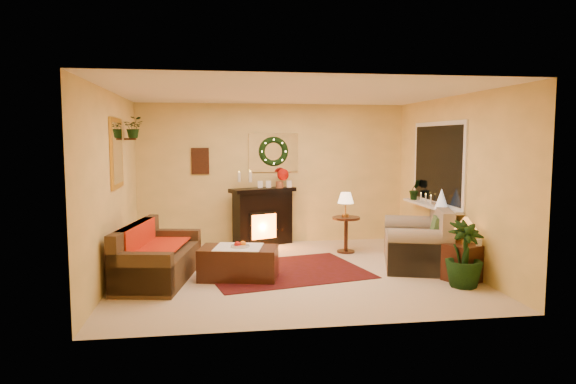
{
  "coord_description": "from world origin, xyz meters",
  "views": [
    {
      "loc": [
        -1.13,
        -7.3,
        1.95
      ],
      "look_at": [
        0.0,
        0.35,
        1.15
      ],
      "focal_mm": 32.0,
      "sensor_mm": 36.0,
      "label": 1
    }
  ],
  "objects": [
    {
      "name": "wall_right",
      "position": [
        2.5,
        0.0,
        1.3
      ],
      "size": [
        4.5,
        4.5,
        0.0
      ],
      "primitive_type": "plane",
      "color": "#EFD88C",
      "rests_on": "ground"
    },
    {
      "name": "window_sill",
      "position": [
        2.38,
        0.55,
        0.87
      ],
      "size": [
        0.22,
        1.86,
        0.04
      ],
      "primitive_type": "cube",
      "color": "white",
      "rests_on": "wall_right"
    },
    {
      "name": "lamp_tiffany",
      "position": [
        2.28,
        -0.82,
        0.74
      ],
      "size": [
        0.3,
        0.3,
        0.44
      ],
      "primitive_type": "cone",
      "color": "orange",
      "rests_on": "end_table_square"
    },
    {
      "name": "sofa",
      "position": [
        -1.88,
        -0.14,
        0.43
      ],
      "size": [
        1.11,
        1.93,
        0.78
      ],
      "primitive_type": "cube",
      "rotation": [
        0.0,
        0.0,
        -0.18
      ],
      "color": "#4F3A26",
      "rests_on": "floor"
    },
    {
      "name": "wreath",
      "position": [
        0.0,
        2.19,
        1.72
      ],
      "size": [
        0.55,
        0.11,
        0.55
      ],
      "primitive_type": "torus",
      "rotation": [
        1.57,
        0.0,
        0.0
      ],
      "color": "#194719",
      "rests_on": "wall_back"
    },
    {
      "name": "fireplace",
      "position": [
        -0.22,
        2.04,
        0.55
      ],
      "size": [
        1.12,
        0.72,
        0.98
      ],
      "primitive_type": "cube",
      "rotation": [
        0.0,
        0.0,
        0.38
      ],
      "color": "black",
      "rests_on": "floor"
    },
    {
      "name": "mantel_candle_a",
      "position": [
        -0.65,
        2.06,
        1.26
      ],
      "size": [
        0.06,
        0.06,
        0.18
      ],
      "primitive_type": "cylinder",
      "color": "white",
      "rests_on": "fireplace"
    },
    {
      "name": "fruit_bowl",
      "position": [
        -0.76,
        -0.27,
        0.45
      ],
      "size": [
        0.27,
        0.27,
        0.06
      ],
      "primitive_type": "cylinder",
      "color": "silver",
      "rests_on": "coffee_table"
    },
    {
      "name": "wall_back",
      "position": [
        0.0,
        2.25,
        1.3
      ],
      "size": [
        5.0,
        5.0,
        0.0
      ],
      "primitive_type": "plane",
      "color": "#EFD88C",
      "rests_on": "ground"
    },
    {
      "name": "mantel_candle_b",
      "position": [
        -0.45,
        2.05,
        1.26
      ],
      "size": [
        0.06,
        0.06,
        0.19
      ],
      "primitive_type": "cylinder",
      "color": "white",
      "rests_on": "fireplace"
    },
    {
      "name": "end_table_square",
      "position": [
        2.26,
        -0.82,
        0.27
      ],
      "size": [
        0.55,
        0.55,
        0.51
      ],
      "primitive_type": "cube",
      "rotation": [
        0.0,
        0.0,
        0.43
      ],
      "color": "#351B0F",
      "rests_on": "floor"
    },
    {
      "name": "lamp_cream",
      "position": [
        1.12,
        1.19,
        0.88
      ],
      "size": [
        0.28,
        0.28,
        0.43
      ],
      "primitive_type": "cone",
      "color": "#FFD49D",
      "rests_on": "side_table_round"
    },
    {
      "name": "floor_palm",
      "position": [
        2.14,
        -1.08,
        0.45
      ],
      "size": [
        1.77,
        1.77,
        2.62
      ],
      "primitive_type": "imported",
      "rotation": [
        0.0,
        0.0,
        0.24
      ],
      "color": "#1C3A1A",
      "rests_on": "floor"
    },
    {
      "name": "loveseat",
      "position": [
        1.99,
        0.17,
        0.42
      ],
      "size": [
        1.35,
        1.79,
        0.92
      ],
      "primitive_type": "cube",
      "rotation": [
        0.0,
        0.0,
        -0.3
      ],
      "color": "tan",
      "rests_on": "floor"
    },
    {
      "name": "ceiling",
      "position": [
        0.0,
        0.0,
        2.6
      ],
      "size": [
        5.0,
        5.0,
        0.0
      ],
      "primitive_type": "plane",
      "color": "white",
      "rests_on": "ground"
    },
    {
      "name": "hanging_plant",
      "position": [
        -2.34,
        1.05,
        1.97
      ],
      "size": [
        0.33,
        0.28,
        0.36
      ],
      "primitive_type": "imported",
      "color": "#194719",
      "rests_on": "wall_left"
    },
    {
      "name": "red_throw",
      "position": [
        -1.97,
        -0.02,
        0.46
      ],
      "size": [
        0.78,
        1.27,
        0.02
      ],
      "primitive_type": "cube",
      "color": "red",
      "rests_on": "sofa"
    },
    {
      "name": "floor",
      "position": [
        0.0,
        0.0,
        0.0
      ],
      "size": [
        5.0,
        5.0,
        0.0
      ],
      "primitive_type": "plane",
      "color": "beige",
      "rests_on": "ground"
    },
    {
      "name": "area_rug",
      "position": [
        -0.08,
        0.06,
        0.01
      ],
      "size": [
        2.58,
        2.15,
        0.01
      ],
      "primitive_type": "cube",
      "rotation": [
        0.0,
        0.0,
        0.22
      ],
      "color": "#481308",
      "rests_on": "floor"
    },
    {
      "name": "poinsettia",
      "position": [
        0.15,
        2.01,
        1.3
      ],
      "size": [
        0.22,
        0.22,
        0.22
      ],
      "primitive_type": "sphere",
      "color": "#A40D05",
      "rests_on": "fireplace"
    },
    {
      "name": "wall_left",
      "position": [
        -2.5,
        0.0,
        1.3
      ],
      "size": [
        4.5,
        4.5,
        0.0
      ],
      "primitive_type": "plane",
      "color": "#EFD88C",
      "rests_on": "ground"
    },
    {
      "name": "window_glass",
      "position": [
        2.47,
        0.55,
        1.55
      ],
      "size": [
        0.02,
        1.7,
        1.22
      ],
      "primitive_type": "cube",
      "color": "black",
      "rests_on": "wall_right"
    },
    {
      "name": "coffee_table",
      "position": [
        -0.79,
        -0.26,
        0.21
      ],
      "size": [
        1.17,
        0.81,
        0.45
      ],
      "primitive_type": "cube",
      "rotation": [
        0.0,
        0.0,
        -0.22
      ],
      "color": "#402414",
      "rests_on": "floor"
    },
    {
      "name": "window_frame",
      "position": [
        2.48,
        0.55,
        1.55
      ],
      "size": [
        0.03,
        1.86,
        1.36
      ],
      "primitive_type": "cube",
      "color": "white",
      "rests_on": "wall_right"
    },
    {
      "name": "wall_art",
      "position": [
        -1.35,
        2.23,
        1.55
      ],
      "size": [
        0.32,
        0.03,
        0.48
      ],
      "primitive_type": "cube",
      "color": "#381E11",
      "rests_on": "wall_back"
    },
    {
      "name": "sill_plant",
      "position": [
        2.38,
        1.21,
        1.08
      ],
      "size": [
        0.26,
        0.21,
        0.47
      ],
      "primitive_type": "imported",
      "color": "#22561F",
      "rests_on": "window_sill"
    },
    {
      "name": "wall_front",
      "position": [
        0.0,
        -2.25,
        1.3
      ],
      "size": [
        5.0,
        5.0,
        0.0
      ],
      "primitive_type": "plane",
      "color": "#EFD88C",
      "rests_on": "ground"
    },
    {
      "name": "gold_mirror",
      "position": [
        -2.48,
        0.3,
        1.75
      ],
      "size": [
        0.03,
        0.84,
        1.0
      ],
      "primitive_type": "cube",
      "color": "gold",
      "rests_on": "wall_left"
    },
    {
      "name": "mini_tree",
      "position": [
        2.34,
        0.08,
        1.04
      ],
      "size": [
        0.21,
        0.21,
        0.31
      ],
      "primitive_type": "cone",
      "color": "white",
      "rests_on": "window_sill"
    },
    {
      "name": "mantel_mirror",
      "position": [
        0.0,
        2.23,
        1.7
      ],
      "size": [
        0.92,
        0.02,
        0.72
      ],
      "primitive_type": "cube",
      "color": "white",
      "rests_on": "wall_back"
    },
    {
      "name": "side_table_round",
      "position": [
        1.13,
        1.17,
        0.33
      ],
      "size": [
        0.61,
        0.61,
        0.62
      ],
      "primitive_type": "cylinder",
      "rotation": [
        0.0,
        0.0,
        -0.37
      ],
      "color": "#421F15",
      "rests_on": "floor"
    }
  ]
}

